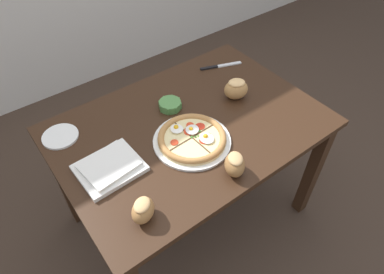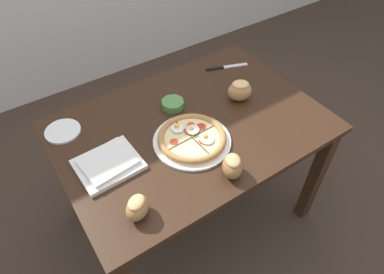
{
  "view_description": "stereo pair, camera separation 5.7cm",
  "coord_description": "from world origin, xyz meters",
  "views": [
    {
      "loc": [
        -0.67,
        -0.91,
        1.8
      ],
      "look_at": [
        -0.06,
        -0.09,
        0.76
      ],
      "focal_mm": 32.0,
      "sensor_mm": 36.0,
      "label": 1
    },
    {
      "loc": [
        -0.62,
        -0.94,
        1.8
      ],
      "look_at": [
        -0.06,
        -0.09,
        0.76
      ],
      "focal_mm": 32.0,
      "sensor_mm": 36.0,
      "label": 2
    }
  ],
  "objects": [
    {
      "name": "bread_piece_near",
      "position": [
        0.3,
        0.02,
        0.79
      ],
      "size": [
        0.14,
        0.13,
        0.11
      ],
      "rotation": [
        0.0,
        0.0,
        2.69
      ],
      "color": "#B27F47",
      "rests_on": "dining_table"
    },
    {
      "name": "side_saucer",
      "position": [
        -0.5,
        0.27,
        0.74
      ],
      "size": [
        0.16,
        0.16,
        0.01
      ],
      "color": "white",
      "rests_on": "dining_table"
    },
    {
      "name": "ramekin_bowl",
      "position": [
        -0.01,
        0.15,
        0.75
      ],
      "size": [
        0.11,
        0.11,
        0.04
      ],
      "color": "#4C8442",
      "rests_on": "dining_table"
    },
    {
      "name": "pizza",
      "position": [
        -0.06,
        -0.09,
        0.75
      ],
      "size": [
        0.34,
        0.34,
        0.05
      ],
      "color": "white",
      "rests_on": "dining_table"
    },
    {
      "name": "bread_piece_mid",
      "position": [
        -0.42,
        -0.29,
        0.78
      ],
      "size": [
        0.13,
        0.12,
        0.09
      ],
      "rotation": [
        0.0,
        0.0,
        0.61
      ],
      "color": "#A3703D",
      "rests_on": "dining_table"
    },
    {
      "name": "ground_plane",
      "position": [
        0.0,
        0.0,
        0.0
      ],
      "size": [
        12.0,
        12.0,
        0.0
      ],
      "primitive_type": "plane",
      "color": "#3D2D23"
    },
    {
      "name": "knife_main",
      "position": [
        0.41,
        0.27,
        0.74
      ],
      "size": [
        0.23,
        0.1,
        0.01
      ],
      "rotation": [
        0.0,
        0.0,
        -0.35
      ],
      "color": "silver",
      "rests_on": "dining_table"
    },
    {
      "name": "dining_table",
      "position": [
        0.0,
        0.0,
        0.63
      ],
      "size": [
        1.2,
        0.85,
        0.73
      ],
      "color": "#331E11",
      "rests_on": "ground_plane"
    },
    {
      "name": "bread_piece_far",
      "position": [
        -0.02,
        -0.33,
        0.78
      ],
      "size": [
        0.12,
        0.13,
        0.09
      ],
      "rotation": [
        0.0,
        0.0,
        1.01
      ],
      "color": "olive",
      "rests_on": "dining_table"
    },
    {
      "name": "napkin_folded",
      "position": [
        -0.41,
        -0.02,
        0.75
      ],
      "size": [
        0.25,
        0.22,
        0.04
      ],
      "rotation": [
        0.0,
        0.0,
        0.04
      ],
      "color": "silver",
      "rests_on": "dining_table"
    }
  ]
}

